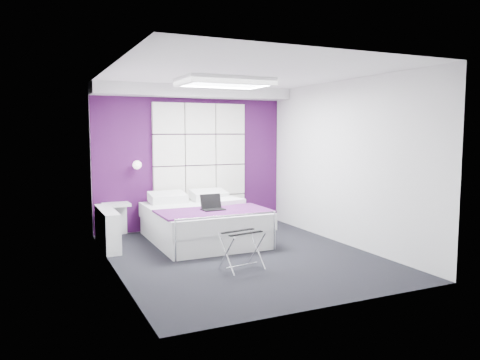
# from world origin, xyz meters

# --- Properties ---
(floor) EXTENTS (4.40, 4.40, 0.00)m
(floor) POSITION_xyz_m (0.00, 0.00, 0.00)
(floor) COLOR black
(floor) RESTS_ON ground
(ceiling) EXTENTS (4.40, 4.40, 0.00)m
(ceiling) POSITION_xyz_m (0.00, 0.00, 2.60)
(ceiling) COLOR white
(ceiling) RESTS_ON wall_back
(wall_back) EXTENTS (3.60, 0.00, 3.60)m
(wall_back) POSITION_xyz_m (0.00, 2.20, 1.30)
(wall_back) COLOR silver
(wall_back) RESTS_ON floor
(wall_left) EXTENTS (0.00, 4.40, 4.40)m
(wall_left) POSITION_xyz_m (-1.80, 0.00, 1.30)
(wall_left) COLOR silver
(wall_left) RESTS_ON floor
(wall_right) EXTENTS (0.00, 4.40, 4.40)m
(wall_right) POSITION_xyz_m (1.80, 0.00, 1.30)
(wall_right) COLOR silver
(wall_right) RESTS_ON floor
(accent_wall) EXTENTS (3.58, 0.02, 2.58)m
(accent_wall) POSITION_xyz_m (0.00, 2.19, 1.30)
(accent_wall) COLOR #3C0E3F
(accent_wall) RESTS_ON wall_back
(soffit) EXTENTS (3.58, 0.50, 0.20)m
(soffit) POSITION_xyz_m (0.00, 1.95, 2.50)
(soffit) COLOR white
(soffit) RESTS_ON wall_back
(headboard) EXTENTS (1.80, 0.08, 2.30)m
(headboard) POSITION_xyz_m (0.15, 2.14, 1.17)
(headboard) COLOR silver
(headboard) RESTS_ON wall_back
(skylight) EXTENTS (1.36, 0.86, 0.12)m
(skylight) POSITION_xyz_m (0.00, 0.60, 2.55)
(skylight) COLOR white
(skylight) RESTS_ON ceiling
(wall_lamp) EXTENTS (0.15, 0.15, 0.15)m
(wall_lamp) POSITION_xyz_m (-1.05, 2.06, 1.22)
(wall_lamp) COLOR white
(wall_lamp) RESTS_ON wall_back
(radiator) EXTENTS (0.22, 1.20, 0.60)m
(radiator) POSITION_xyz_m (-1.69, 1.30, 0.30)
(radiator) COLOR white
(radiator) RESTS_ON floor
(bed) EXTENTS (1.71, 2.07, 0.72)m
(bed) POSITION_xyz_m (-0.19, 1.11, 0.31)
(bed) COLOR white
(bed) RESTS_ON floor
(nightstand) EXTENTS (0.45, 0.35, 0.05)m
(nightstand) POSITION_xyz_m (-1.42, 2.02, 0.55)
(nightstand) COLOR white
(nightstand) RESTS_ON wall_back
(luggage_rack) EXTENTS (0.51, 0.37, 0.50)m
(luggage_rack) POSITION_xyz_m (-0.28, -0.63, 0.25)
(luggage_rack) COLOR silver
(luggage_rack) RESTS_ON floor
(laptop) EXTENTS (0.34, 0.24, 0.24)m
(laptop) POSITION_xyz_m (-0.19, 0.68, 0.64)
(laptop) COLOR black
(laptop) RESTS_ON bed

